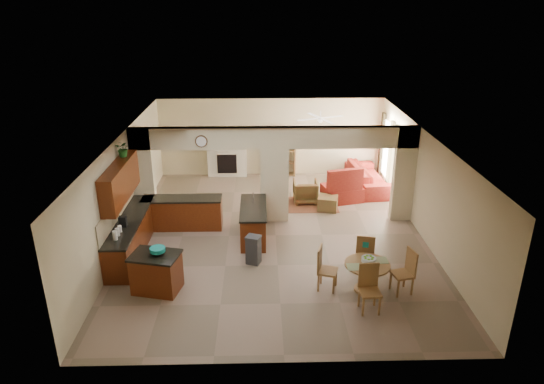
{
  "coord_description": "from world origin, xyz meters",
  "views": [
    {
      "loc": [
        -0.4,
        -11.91,
        6.1
      ],
      "look_at": [
        -0.09,
        0.3,
        1.17
      ],
      "focal_mm": 32.0,
      "sensor_mm": 36.0,
      "label": 1
    }
  ],
  "objects_px": {
    "dining_table": "(367,272)",
    "armchair": "(305,191)",
    "kitchen_island": "(156,272)",
    "sofa": "(369,177)"
  },
  "relations": [
    {
      "from": "kitchen_island",
      "to": "sofa",
      "type": "distance_m",
      "value": 8.59
    },
    {
      "from": "kitchen_island",
      "to": "dining_table",
      "type": "height_order",
      "value": "kitchen_island"
    },
    {
      "from": "sofa",
      "to": "armchair",
      "type": "bearing_deg",
      "value": 112.38
    },
    {
      "from": "dining_table",
      "to": "sofa",
      "type": "distance_m",
      "value": 6.42
    },
    {
      "from": "dining_table",
      "to": "armchair",
      "type": "bearing_deg",
      "value": 99.95
    },
    {
      "from": "sofa",
      "to": "kitchen_island",
      "type": "bearing_deg",
      "value": 130.5
    },
    {
      "from": "kitchen_island",
      "to": "dining_table",
      "type": "relative_size",
      "value": 1.17
    },
    {
      "from": "dining_table",
      "to": "armchair",
      "type": "distance_m",
      "value": 5.17
    },
    {
      "from": "dining_table",
      "to": "sofa",
      "type": "relative_size",
      "value": 0.38
    },
    {
      "from": "kitchen_island",
      "to": "dining_table",
      "type": "xyz_separation_m",
      "value": [
        4.64,
        -0.14,
        0.01
      ]
    }
  ]
}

